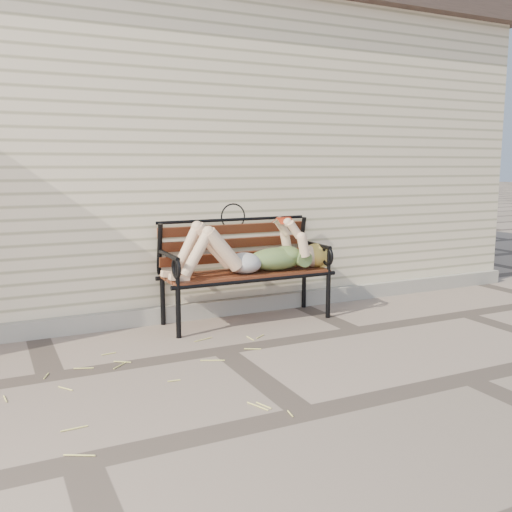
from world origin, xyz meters
TOP-DOWN VIEW (x-y plane):
  - ground at (0.00, 0.00)m, footprint 80.00×80.00m
  - house_wall at (0.00, 3.00)m, footprint 8.00×4.00m
  - house_roof at (0.00, 3.00)m, footprint 8.30×4.30m
  - foundation_strip at (0.00, 0.97)m, footprint 8.00×0.10m
  - garden_bench at (0.53, 0.79)m, footprint 1.65×0.66m
  - reading_woman at (0.54, 0.66)m, footprint 1.56×0.35m
  - straw_scatter at (-0.97, -0.42)m, footprint 2.74×1.71m

SIDE VIEW (x-z plane):
  - ground at x=0.00m, z-range 0.00..0.00m
  - straw_scatter at x=-0.97m, z-range 0.00..0.01m
  - foundation_strip at x=0.00m, z-range 0.00..0.15m
  - garden_bench at x=0.53m, z-range 0.06..1.13m
  - reading_woman at x=0.54m, z-range 0.39..0.88m
  - house_wall at x=0.00m, z-range 0.00..3.00m
  - house_roof at x=0.00m, z-range 3.00..3.30m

